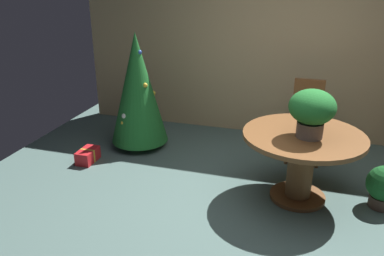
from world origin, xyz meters
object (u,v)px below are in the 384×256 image
object	(u,v)px
round_dining_table	(302,154)
holiday_tree	(138,88)
gift_box_red	(88,156)
potted_plant	(384,186)
wooden_chair_far	(306,116)
flower_vase	(312,110)

from	to	relation	value
round_dining_table	holiday_tree	size ratio (longest dim) A/B	0.79
round_dining_table	gift_box_red	size ratio (longest dim) A/B	3.73
round_dining_table	potted_plant	bearing A→B (deg)	5.52
wooden_chair_far	gift_box_red	size ratio (longest dim) A/B	3.07
holiday_tree	gift_box_red	world-z (taller)	holiday_tree
flower_vase	holiday_tree	xyz separation A→B (m)	(-2.16, 0.81, -0.19)
gift_box_red	potted_plant	distance (m)	3.35
flower_vase	holiday_tree	bearing A→B (deg)	159.47
flower_vase	holiday_tree	world-z (taller)	holiday_tree
flower_vase	potted_plant	distance (m)	1.09
round_dining_table	holiday_tree	world-z (taller)	holiday_tree
wooden_chair_far	potted_plant	size ratio (longest dim) A/B	2.25
round_dining_table	holiday_tree	xyz separation A→B (m)	(-2.11, 0.74, 0.30)
round_dining_table	wooden_chair_far	world-z (taller)	wooden_chair_far
gift_box_red	round_dining_table	bearing A→B (deg)	-2.41
flower_vase	potted_plant	bearing A→B (deg)	10.60
flower_vase	potted_plant	size ratio (longest dim) A/B	1.07
flower_vase	gift_box_red	distance (m)	2.74
round_dining_table	potted_plant	size ratio (longest dim) A/B	2.73
gift_box_red	holiday_tree	bearing A→B (deg)	56.30
round_dining_table	gift_box_red	world-z (taller)	round_dining_table
gift_box_red	potted_plant	xyz separation A→B (m)	(3.35, -0.03, 0.15)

